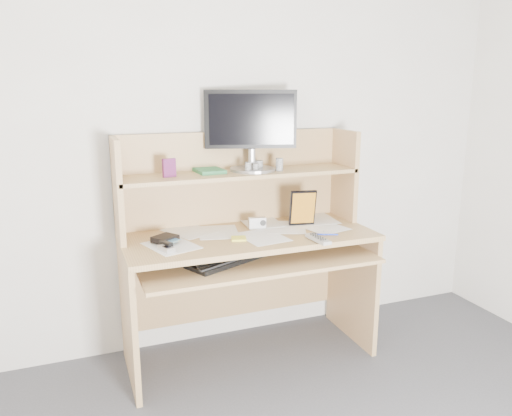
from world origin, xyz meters
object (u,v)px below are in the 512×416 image
object	(u,v)px
tv_remote	(318,239)
desk	(244,240)
game_case	(303,208)
monitor	(251,128)
keyboard	(230,258)

from	to	relation	value
tv_remote	desk	bearing A→B (deg)	125.93
tv_remote	game_case	xyz separation A→B (m)	(0.05, 0.30, 0.10)
desk	monitor	bearing A→B (deg)	52.93
keyboard	game_case	size ratio (longest dim) A/B	2.43
monitor	game_case	bearing A→B (deg)	-14.59
game_case	monitor	size ratio (longest dim) A/B	0.41
desk	game_case	xyz separation A→B (m)	(0.35, -0.04, 0.17)
keyboard	tv_remote	world-z (taller)	tv_remote
desk	tv_remote	distance (m)	0.46
desk	keyboard	world-z (taller)	desk
desk	monitor	distance (m)	0.65
keyboard	game_case	distance (m)	0.56
desk	game_case	bearing A→B (deg)	-6.88
game_case	monitor	distance (m)	0.55
desk	monitor	size ratio (longest dim) A/B	2.69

